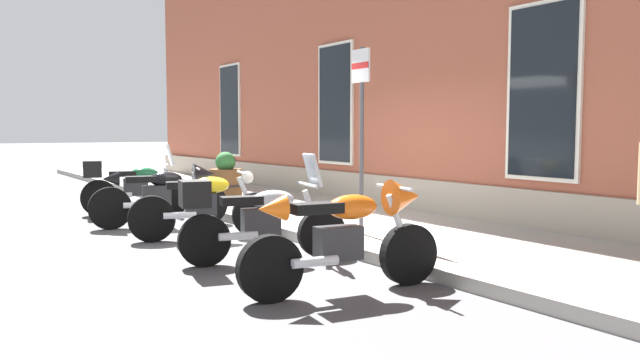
{
  "coord_description": "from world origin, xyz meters",
  "views": [
    {
      "loc": [
        8.17,
        -4.44,
        1.57
      ],
      "look_at": [
        0.18,
        0.85,
        0.79
      ],
      "focal_mm": 34.96,
      "sensor_mm": 36.0,
      "label": 1
    }
  ],
  "objects_px": {
    "motorcycle_black_sport": "(165,192)",
    "barrel_planter": "(226,181)",
    "parking_sign": "(361,114)",
    "motorcycle_green_touring": "(132,185)",
    "motorcycle_orange_sport": "(351,232)",
    "motorcycle_silver_touring": "(255,218)",
    "motorcycle_yellow_naked": "(205,206)"
  },
  "relations": [
    {
      "from": "motorcycle_yellow_naked",
      "to": "barrel_planter",
      "type": "bearing_deg",
      "value": 150.32
    },
    {
      "from": "motorcycle_green_touring",
      "to": "motorcycle_orange_sport",
      "type": "distance_m",
      "value": 6.72
    },
    {
      "from": "motorcycle_green_touring",
      "to": "motorcycle_silver_touring",
      "type": "relative_size",
      "value": 1.0
    },
    {
      "from": "motorcycle_black_sport",
      "to": "motorcycle_yellow_naked",
      "type": "xyz_separation_m",
      "value": [
        1.47,
        0.07,
        -0.07
      ]
    },
    {
      "from": "motorcycle_black_sport",
      "to": "motorcycle_orange_sport",
      "type": "bearing_deg",
      "value": 0.92
    },
    {
      "from": "motorcycle_black_sport",
      "to": "motorcycle_yellow_naked",
      "type": "height_order",
      "value": "motorcycle_black_sport"
    },
    {
      "from": "motorcycle_yellow_naked",
      "to": "barrel_planter",
      "type": "height_order",
      "value": "barrel_planter"
    },
    {
      "from": "motorcycle_black_sport",
      "to": "motorcycle_silver_touring",
      "type": "relative_size",
      "value": 1.08
    },
    {
      "from": "motorcycle_black_sport",
      "to": "motorcycle_orange_sport",
      "type": "distance_m",
      "value": 4.96
    },
    {
      "from": "motorcycle_silver_touring",
      "to": "motorcycle_orange_sport",
      "type": "relative_size",
      "value": 0.95
    },
    {
      "from": "motorcycle_black_sport",
      "to": "barrel_planter",
      "type": "distance_m",
      "value": 2.36
    },
    {
      "from": "motorcycle_silver_touring",
      "to": "barrel_planter",
      "type": "xyz_separation_m",
      "value": [
        -4.8,
        1.85,
        0.02
      ]
    },
    {
      "from": "motorcycle_green_touring",
      "to": "motorcycle_silver_touring",
      "type": "xyz_separation_m",
      "value": [
        5.02,
        -0.07,
        -0.0
      ]
    },
    {
      "from": "motorcycle_black_sport",
      "to": "parking_sign",
      "type": "xyz_separation_m",
      "value": [
        3.02,
        1.67,
        1.21
      ]
    },
    {
      "from": "motorcycle_black_sport",
      "to": "parking_sign",
      "type": "relative_size",
      "value": 0.86
    },
    {
      "from": "motorcycle_green_touring",
      "to": "barrel_planter",
      "type": "bearing_deg",
      "value": 82.83
    },
    {
      "from": "barrel_planter",
      "to": "motorcycle_black_sport",
      "type": "bearing_deg",
      "value": -49.29
    },
    {
      "from": "motorcycle_silver_touring",
      "to": "motorcycle_yellow_naked",
      "type": "bearing_deg",
      "value": 175.52
    },
    {
      "from": "motorcycle_silver_touring",
      "to": "parking_sign",
      "type": "relative_size",
      "value": 0.8
    },
    {
      "from": "motorcycle_green_touring",
      "to": "motorcycle_yellow_naked",
      "type": "relative_size",
      "value": 0.98
    },
    {
      "from": "motorcycle_orange_sport",
      "to": "parking_sign",
      "type": "height_order",
      "value": "parking_sign"
    },
    {
      "from": "motorcycle_green_touring",
      "to": "parking_sign",
      "type": "distance_m",
      "value": 5.21
    },
    {
      "from": "motorcycle_yellow_naked",
      "to": "motorcycle_silver_touring",
      "type": "xyz_separation_m",
      "value": [
        1.79,
        -0.14,
        0.05
      ]
    },
    {
      "from": "motorcycle_yellow_naked",
      "to": "motorcycle_black_sport",
      "type": "bearing_deg",
      "value": -177.16
    },
    {
      "from": "motorcycle_green_touring",
      "to": "motorcycle_black_sport",
      "type": "distance_m",
      "value": 1.76
    },
    {
      "from": "motorcycle_orange_sport",
      "to": "barrel_planter",
      "type": "height_order",
      "value": "barrel_planter"
    },
    {
      "from": "motorcycle_black_sport",
      "to": "parking_sign",
      "type": "height_order",
      "value": "parking_sign"
    },
    {
      "from": "motorcycle_green_touring",
      "to": "parking_sign",
      "type": "height_order",
      "value": "parking_sign"
    },
    {
      "from": "motorcycle_yellow_naked",
      "to": "motorcycle_orange_sport",
      "type": "height_order",
      "value": "motorcycle_orange_sport"
    },
    {
      "from": "motorcycle_black_sport",
      "to": "motorcycle_yellow_naked",
      "type": "relative_size",
      "value": 1.06
    },
    {
      "from": "motorcycle_green_touring",
      "to": "motorcycle_black_sport",
      "type": "xyz_separation_m",
      "value": [
        1.76,
        -0.0,
        0.02
      ]
    },
    {
      "from": "motorcycle_orange_sport",
      "to": "parking_sign",
      "type": "bearing_deg",
      "value": 140.59
    }
  ]
}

